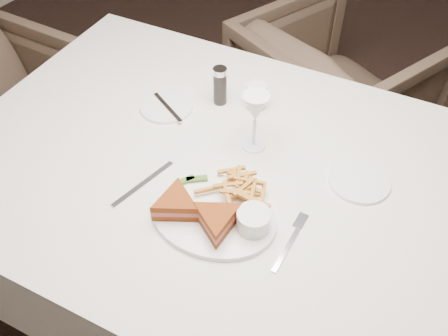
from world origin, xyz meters
The scene contains 5 objects.
ground centered at (0.00, 0.00, 0.00)m, with size 5.00×5.00×0.00m, color black.
table centered at (0.05, -0.33, 0.38)m, with size 1.57×1.04×0.75m, color silver.
chair_far centered at (-0.04, 0.66, 0.37)m, with size 0.72×0.67×0.74m, color #4A392D.
chair_left centered at (-1.04, -0.33, 0.37)m, with size 0.71×0.67×0.73m, color #4A392D.
table_setting centered at (0.07, -0.39, 0.79)m, with size 0.77×0.60×0.18m.
Camera 1 is at (0.53, -1.11, 1.71)m, focal length 40.00 mm.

